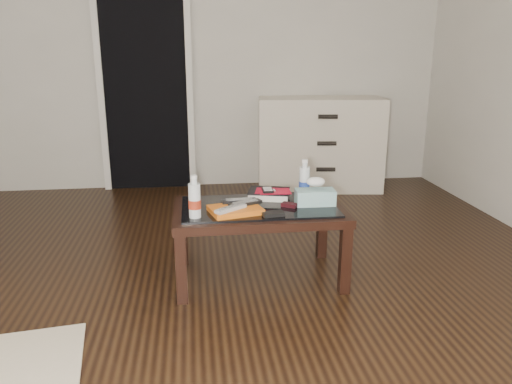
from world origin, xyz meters
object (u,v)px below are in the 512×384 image
Objects in this scene: water_bottle_right at (304,178)px; tissue_box at (315,197)px; coffee_table at (259,216)px; dresser at (320,144)px; water_bottle_left at (194,196)px; textbook at (269,194)px.

water_bottle_right is 1.03× the size of tissue_box.
dresser reaches higher than coffee_table.
water_bottle_left is at bearing -166.82° from tissue_box.
tissue_box is at bearing -21.17° from textbook.
coffee_table is 0.45m from water_bottle_left.
water_bottle_right is at bearing 101.88° from tissue_box.
coffee_table is 2.14m from dresser.
dresser reaches higher than water_bottle_right.
tissue_box is (-0.53, -1.98, 0.06)m from dresser.
dresser is at bearing 76.51° from tissue_box.
textbook is 1.05× the size of water_bottle_right.
textbook is 0.57m from water_bottle_left.
water_bottle_left is at bearing -131.41° from textbook.
tissue_box is at bearing -79.74° from water_bottle_right.
coffee_table is 4.35× the size of tissue_box.
dresser reaches higher than water_bottle_left.
textbook is at bearing 176.92° from water_bottle_right.
textbook is 1.09× the size of tissue_box.
water_bottle_right is (-0.56, -1.81, 0.13)m from dresser.
water_bottle_left is 1.00× the size of water_bottle_right.
dresser is at bearing 59.63° from water_bottle_left.
coffee_table is 4.20× the size of water_bottle_right.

